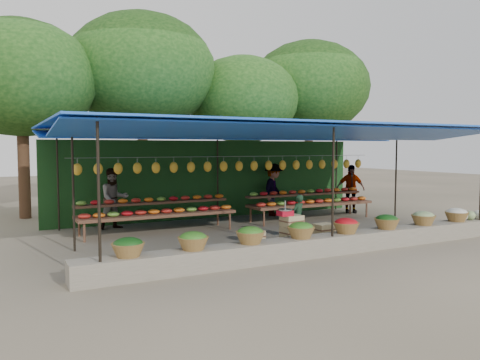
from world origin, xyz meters
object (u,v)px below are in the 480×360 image
blue_crate_back (159,259)px  blue_crate_front (89,270)px  weighing_scale (285,212)px  crate_counter (291,236)px  vendor_seated (298,216)px

blue_crate_back → blue_crate_front: bearing=-156.7°
blue_crate_front → blue_crate_back: 1.36m
weighing_scale → blue_crate_back: weighing_scale is taller
crate_counter → blue_crate_back: crate_counter is taller
weighing_scale → blue_crate_back: size_ratio=0.74×
crate_counter → blue_crate_front: bearing=-175.4°
vendor_seated → blue_crate_back: 4.19m
blue_crate_front → blue_crate_back: (1.33, 0.26, -0.02)m
vendor_seated → blue_crate_front: (-5.34, -1.39, -0.39)m
weighing_scale → blue_crate_back: bearing=-178.0°
weighing_scale → blue_crate_front: size_ratio=0.64×
blue_crate_back → vendor_seated: bearing=28.3°
crate_counter → vendor_seated: bearing=48.5°
blue_crate_front → vendor_seated: bearing=26.1°
vendor_seated → blue_crate_back: size_ratio=2.39×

